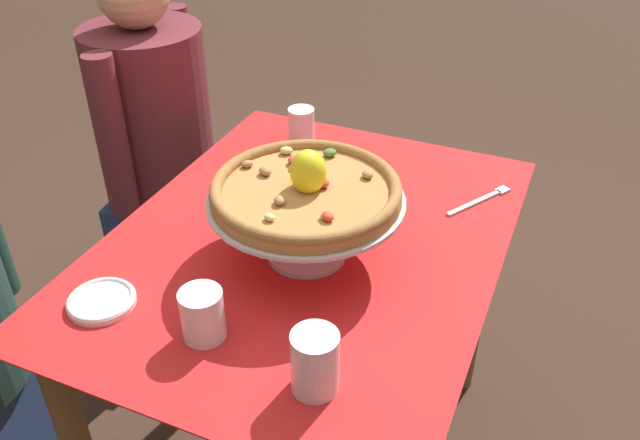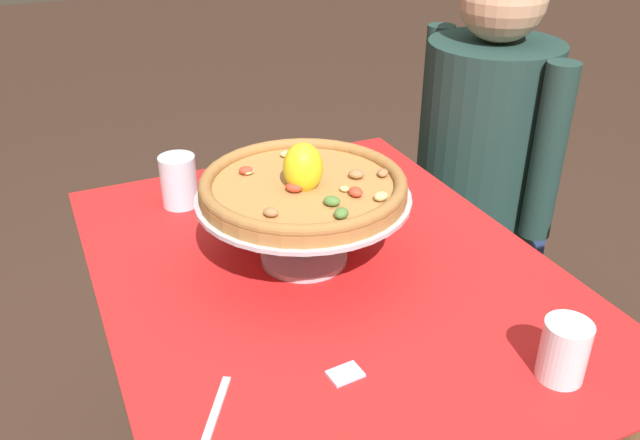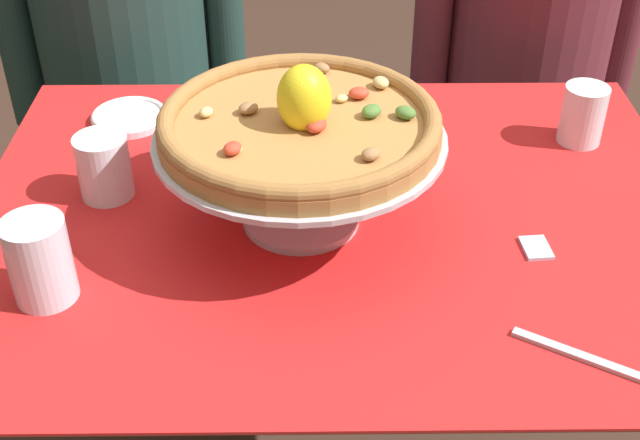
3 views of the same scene
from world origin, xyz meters
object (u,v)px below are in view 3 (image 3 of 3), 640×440
at_px(water_glass_back_right, 582,118).
at_px(diner_left, 131,90).
at_px(pizza, 300,122).
at_px(water_glass_front_left, 41,265).
at_px(sugar_packet, 536,248).
at_px(water_glass_side_left, 105,170).
at_px(side_plate, 129,117).
at_px(dinner_fork, 606,365).
at_px(pizza_stand, 300,159).
at_px(diner_right, 519,93).

distance_m(water_glass_back_right, diner_left, 0.99).
bearing_deg(pizza, water_glass_front_left, -153.64).
relative_size(water_glass_front_left, sugar_packet, 2.26).
relative_size(water_glass_back_right, sugar_packet, 1.93).
relative_size(water_glass_side_left, side_plate, 0.75).
distance_m(water_glass_front_left, dinner_fork, 0.68).
bearing_deg(pizza_stand, diner_left, 118.41).
distance_m(pizza_stand, water_glass_back_right, 0.50).
xyz_separation_m(water_glass_back_right, dinner_fork, (-0.10, -0.51, -0.04)).
bearing_deg(pizza_stand, water_glass_front_left, -153.59).
xyz_separation_m(pizza_stand, diner_left, (-0.38, 0.71, -0.26)).
distance_m(water_glass_back_right, water_glass_front_left, 0.86).
xyz_separation_m(water_glass_side_left, water_glass_front_left, (-0.03, -0.23, 0.01)).
xyz_separation_m(pizza, sugar_packet, (0.32, -0.07, -0.16)).
xyz_separation_m(water_glass_back_right, diner_left, (-0.83, 0.49, -0.20)).
relative_size(pizza, water_glass_front_left, 3.30).
bearing_deg(pizza_stand, dinner_fork, -39.60).
xyz_separation_m(water_glass_back_right, water_glass_front_left, (-0.77, -0.38, 0.01)).
bearing_deg(sugar_packet, pizza, 167.54).
distance_m(pizza_stand, dinner_fork, 0.47).
bearing_deg(pizza, diner_right, 56.50).
height_order(water_glass_back_right, dinner_fork, water_glass_back_right).
bearing_deg(water_glass_side_left, water_glass_back_right, 11.38).
bearing_deg(side_plate, water_glass_side_left, -88.25).
distance_m(diner_left, diner_right, 0.87).
relative_size(pizza, dinner_fork, 2.09).
distance_m(dinner_fork, diner_left, 1.25).
distance_m(pizza_stand, diner_right, 0.92).
distance_m(pizza_stand, sugar_packet, 0.34).
xyz_separation_m(pizza, side_plate, (-0.29, 0.29, -0.15)).
distance_m(water_glass_side_left, side_plate, 0.22).
bearing_deg(pizza, water_glass_back_right, 25.88).
height_order(pizza, side_plate, pizza).
bearing_deg(dinner_fork, water_glass_side_left, 150.50).
xyz_separation_m(dinner_fork, sugar_packet, (-0.03, 0.22, -0.00)).
distance_m(pizza, sugar_packet, 0.36).
distance_m(dinner_fork, diner_right, 1.05).
relative_size(pizza, sugar_packet, 7.48).
relative_size(water_glass_back_right, water_glass_side_left, 1.00).
relative_size(pizza_stand, dinner_fork, 2.20).
distance_m(water_glass_front_left, diner_right, 1.22).
bearing_deg(diner_right, water_glass_back_right, -93.84).
bearing_deg(water_glass_front_left, water_glass_back_right, 26.08).
bearing_deg(diner_left, sugar_packet, -47.94).
relative_size(pizza_stand, diner_right, 0.33).
bearing_deg(water_glass_back_right, diner_left, 149.58).
bearing_deg(side_plate, pizza, -44.71).
bearing_deg(water_glass_back_right, dinner_fork, -101.11).
height_order(water_glass_side_left, diner_left, diner_left).
bearing_deg(sugar_packet, water_glass_side_left, 166.95).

